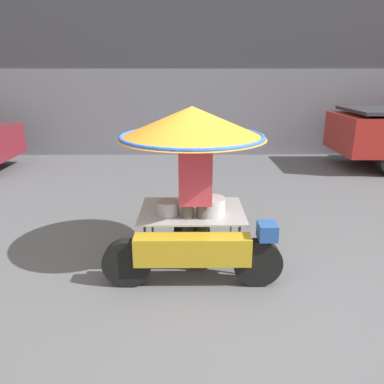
% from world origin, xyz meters
% --- Properties ---
extents(ground_plane, '(36.00, 36.00, 0.00)m').
position_xyz_m(ground_plane, '(0.00, 0.00, 0.00)').
color(ground_plane, '#56565B').
extents(shopfront_building, '(28.00, 2.06, 4.21)m').
position_xyz_m(shopfront_building, '(0.00, 8.24, 2.09)').
color(shopfront_building, '#38383D').
rests_on(shopfront_building, ground).
extents(vendor_motorcycle_cart, '(2.00, 1.75, 1.93)m').
position_xyz_m(vendor_motorcycle_cart, '(-0.36, 0.72, 1.49)').
color(vendor_motorcycle_cart, black).
rests_on(vendor_motorcycle_cart, ground).
extents(vendor_person, '(0.38, 0.23, 1.69)m').
position_xyz_m(vendor_person, '(-0.33, 0.54, 0.95)').
color(vendor_person, '#4C473D').
rests_on(vendor_person, ground).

